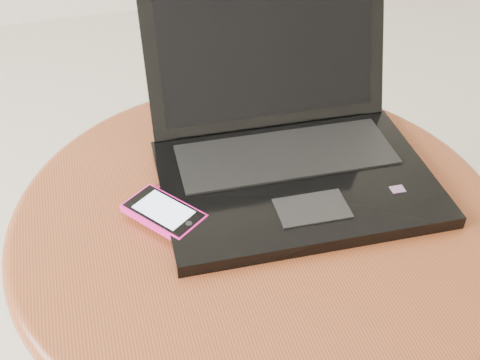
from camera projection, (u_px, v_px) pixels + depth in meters
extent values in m
cylinder|color=#4F280E|center=(256.00, 330.00, 1.03)|extent=(0.11, 0.11, 0.49)
cylinder|color=brown|center=(259.00, 216.00, 0.86)|extent=(0.66, 0.66, 0.03)
torus|color=brown|center=(259.00, 216.00, 0.86)|extent=(0.70, 0.70, 0.03)
cube|color=black|center=(296.00, 182.00, 0.88)|extent=(0.40, 0.29, 0.02)
cube|color=black|center=(286.00, 154.00, 0.91)|extent=(0.33, 0.13, 0.00)
cube|color=black|center=(312.00, 208.00, 0.82)|extent=(0.10, 0.06, 0.00)
cube|color=red|center=(398.00, 189.00, 0.85)|extent=(0.02, 0.02, 0.00)
cube|color=black|center=(268.00, 52.00, 0.93)|extent=(0.38, 0.10, 0.23)
cube|color=black|center=(268.00, 52.00, 0.92)|extent=(0.34, 0.08, 0.19)
cube|color=black|center=(177.00, 207.00, 0.84)|extent=(0.10, 0.12, 0.01)
cube|color=#AA233E|center=(154.00, 190.00, 0.87)|extent=(0.05, 0.03, 0.00)
cube|color=#FF1D9A|center=(164.00, 213.00, 0.82)|extent=(0.11, 0.12, 0.01)
cube|color=black|center=(164.00, 210.00, 0.82)|extent=(0.10, 0.11, 0.00)
cube|color=silver|center=(164.00, 209.00, 0.81)|extent=(0.08, 0.09, 0.00)
cylinder|color=black|center=(189.00, 224.00, 0.79)|extent=(0.01, 0.01, 0.00)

